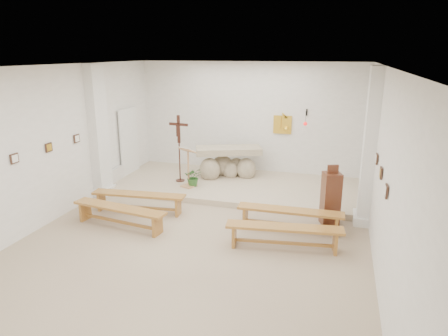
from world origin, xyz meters
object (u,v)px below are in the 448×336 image
(lectern, at_px, (188,167))
(donation_pedestal, at_px, (331,198))
(bench_left_second, at_px, (119,212))
(bench_right_front, at_px, (290,215))
(crucifix_stand, at_px, (179,144))
(bench_right_second, at_px, (284,232))
(altar, at_px, (228,164))
(bench_left_front, at_px, (139,198))

(lectern, distance_m, donation_pedestal, 4.02)
(lectern, bearing_deg, bench_left_second, -82.45)
(donation_pedestal, bearing_deg, bench_right_front, -164.15)
(bench_right_front, height_order, bench_left_second, same)
(crucifix_stand, distance_m, bench_right_front, 4.15)
(lectern, distance_m, crucifix_stand, 0.80)
(bench_right_second, bearing_deg, crucifix_stand, 131.10)
(lectern, height_order, donation_pedestal, donation_pedestal)
(altar, distance_m, lectern, 1.48)
(bench_left_second, bearing_deg, lectern, 84.81)
(lectern, height_order, bench_right_front, lectern)
(bench_left_front, distance_m, bench_right_front, 3.65)
(lectern, bearing_deg, bench_right_front, -8.99)
(crucifix_stand, xyz_separation_m, bench_left_front, (-0.20, -2.13, -0.90))
(donation_pedestal, xyz_separation_m, bench_right_second, (-0.82, -1.48, -0.25))
(crucifix_stand, xyz_separation_m, donation_pedestal, (4.27, -1.55, -0.65))
(crucifix_stand, relative_size, bench_right_second, 0.83)
(bench_right_second, bearing_deg, bench_left_second, 172.47)
(crucifix_stand, bearing_deg, bench_left_front, -88.17)
(bench_left_front, relative_size, bench_right_second, 1.00)
(lectern, height_order, crucifix_stand, crucifix_stand)
(lectern, xyz_separation_m, donation_pedestal, (3.85, -1.14, -0.10))
(bench_left_second, bearing_deg, crucifix_stand, 94.21)
(bench_right_front, bearing_deg, bench_left_front, 179.06)
(bench_right_front, relative_size, bench_right_second, 0.99)
(donation_pedestal, distance_m, bench_left_front, 4.51)
(altar, xyz_separation_m, donation_pedestal, (3.06, -2.38, 0.08))
(bench_left_second, distance_m, bench_right_second, 3.65)
(altar, bearing_deg, crucifix_stand, -167.09)
(altar, bearing_deg, lectern, -144.12)
(altar, height_order, crucifix_stand, crucifix_stand)
(altar, height_order, bench_right_second, altar)
(altar, distance_m, crucifix_stand, 1.63)
(donation_pedestal, bearing_deg, crucifix_stand, 140.54)
(lectern, relative_size, crucifix_stand, 0.60)
(donation_pedestal, height_order, bench_right_second, donation_pedestal)
(altar, xyz_separation_m, bench_right_second, (2.24, -3.86, -0.17))
(bench_left_second, xyz_separation_m, bench_right_second, (3.65, -0.00, 0.00))
(altar, height_order, bench_left_front, altar)
(lectern, height_order, bench_left_second, lectern)
(donation_pedestal, distance_m, bench_right_front, 1.04)
(altar, xyz_separation_m, bench_left_front, (-1.40, -2.96, -0.17))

